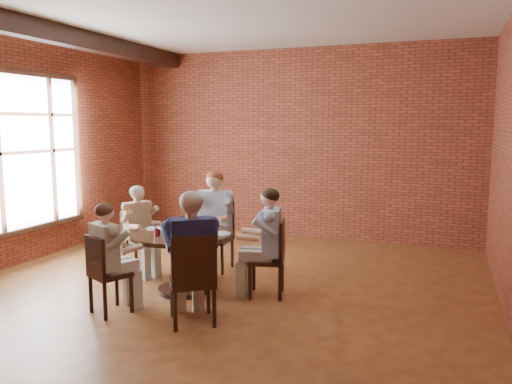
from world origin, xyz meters
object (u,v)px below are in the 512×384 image
(chair_c, at_px, (137,239))
(diner_c, at_px, (140,231))
(diner_d, at_px, (110,258))
(chair_e, at_px, (193,277))
(diner_b, at_px, (214,221))
(chair_d, at_px, (104,271))
(diner_a, at_px, (267,242))
(diner_e, at_px, (192,258))
(dining_table, at_px, (183,250))
(chair_a, at_px, (273,255))
(smartphone, at_px, (202,238))
(chair_b, at_px, (216,232))

(chair_c, height_order, diner_c, diner_c)
(diner_d, distance_m, chair_e, 1.02)
(diner_b, height_order, chair_d, diner_b)
(chair_e, bearing_deg, chair_c, -75.19)
(diner_a, distance_m, diner_e, 1.15)
(dining_table, height_order, chair_d, chair_d)
(chair_a, relative_size, chair_e, 0.95)
(diner_e, bearing_deg, diner_d, -30.16)
(chair_c, xyz_separation_m, diner_e, (1.53, -1.27, 0.21))
(diner_d, relative_size, smartphone, 9.40)
(diner_a, xyz_separation_m, chair_e, (-0.39, -1.13, -0.13))
(chair_b, bearing_deg, diner_b, -90.00)
(dining_table, bearing_deg, smartphone, -29.89)
(diner_b, distance_m, chair_e, 2.01)
(chair_d, bearing_deg, chair_a, -116.89)
(chair_a, height_order, chair_b, chair_b)
(chair_c, bearing_deg, chair_e, -104.88)
(chair_a, distance_m, smartphone, 0.89)
(diner_a, distance_m, diner_d, 1.80)
(dining_table, relative_size, chair_e, 1.29)
(diner_a, relative_size, chair_e, 1.35)
(chair_c, xyz_separation_m, chair_d, (0.54, -1.42, -0.00))
(chair_a, distance_m, chair_c, 2.06)
(chair_b, bearing_deg, diner_a, -41.71)
(diner_c, distance_m, chair_e, 2.02)
(chair_b, height_order, chair_d, chair_b)
(diner_d, height_order, diner_e, diner_e)
(diner_d, height_order, smartphone, diner_d)
(diner_c, bearing_deg, chair_a, -69.26)
(diner_b, height_order, diner_c, diner_b)
(chair_a, distance_m, diner_d, 1.88)
(chair_c, xyz_separation_m, diner_c, (0.06, -0.03, 0.13))
(chair_a, xyz_separation_m, chair_d, (-1.51, -1.22, -0.02))
(diner_b, xyz_separation_m, chair_d, (-0.37, -1.95, -0.22))
(dining_table, height_order, chair_c, chair_c)
(dining_table, height_order, diner_b, diner_b)
(chair_b, xyz_separation_m, diner_e, (0.62, -1.90, 0.17))
(chair_b, bearing_deg, diner_c, -145.15)
(chair_e, distance_m, smartphone, 0.75)
(diner_a, relative_size, diner_e, 0.94)
(chair_c, relative_size, diner_d, 0.72)
(dining_table, distance_m, chair_e, 1.08)
(diner_b, distance_m, diner_e, 1.91)
(diner_d, distance_m, diner_e, 0.97)
(chair_b, xyz_separation_m, chair_c, (-0.91, -0.63, -0.04))
(chair_a, distance_m, diner_e, 1.21)
(dining_table, xyz_separation_m, chair_e, (0.62, -0.89, -0.01))
(chair_e, xyz_separation_m, diner_e, (-0.05, 0.08, 0.17))
(chair_b, distance_m, chair_d, 2.08)
(diner_b, bearing_deg, chair_e, -73.58)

